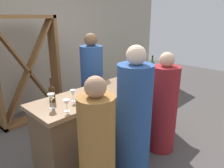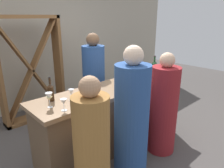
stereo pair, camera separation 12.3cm
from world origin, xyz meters
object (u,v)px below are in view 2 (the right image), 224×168
(wine_bottle_second_left_dark_green, at_px, (123,82))
(person_server_behind, at_px, (94,85))
(wine_bottle_second_right_olive_green, at_px, (154,68))
(person_left_guest, at_px, (92,153))
(wine_glass_near_left, at_px, (64,102))
(person_right_guest, at_px, (131,121))
(person_center_guest, at_px, (163,109))
(wine_bottle_rightmost_dark_green, at_px, (154,67))
(wine_bottle_leftmost_amber_brown, at_px, (51,92))
(wine_rack, at_px, (31,70))
(wine_glass_near_center, at_px, (71,93))
(wine_bottle_center_olive_green, at_px, (135,74))
(wine_glass_far_left, at_px, (143,67))
(wine_glass_near_right, at_px, (49,97))

(wine_bottle_second_left_dark_green, height_order, person_server_behind, person_server_behind)
(wine_bottle_second_right_olive_green, height_order, person_left_guest, person_left_guest)
(wine_glass_near_left, distance_m, person_right_guest, 0.79)
(person_center_guest, bearing_deg, wine_bottle_rightmost_dark_green, -39.65)
(wine_bottle_leftmost_amber_brown, distance_m, person_right_guest, 1.00)
(wine_glass_near_left, bearing_deg, person_center_guest, -15.61)
(person_center_guest, bearing_deg, wine_bottle_second_left_dark_green, 50.20)
(person_center_guest, relative_size, person_server_behind, 0.88)
(wine_rack, bearing_deg, wine_glass_near_center, -97.37)
(wine_bottle_leftmost_amber_brown, height_order, wine_bottle_second_left_dark_green, wine_bottle_leftmost_amber_brown)
(wine_bottle_center_olive_green, distance_m, wine_bottle_second_right_olive_green, 0.55)
(wine_glass_near_left, relative_size, wine_glass_far_left, 0.86)
(person_left_guest, bearing_deg, wine_glass_near_left, -4.69)
(wine_bottle_second_left_dark_green, xyz_separation_m, wine_bottle_second_right_olive_green, (0.96, 0.18, 0.02))
(wine_bottle_second_right_olive_green, relative_size, person_center_guest, 0.22)
(wine_bottle_rightmost_dark_green, bearing_deg, person_center_guest, -134.52)
(wine_bottle_second_left_dark_green, relative_size, person_right_guest, 0.17)
(person_center_guest, bearing_deg, wine_glass_near_center, 68.85)
(person_center_guest, bearing_deg, person_right_guest, 98.48)
(wine_rack, relative_size, wine_bottle_second_right_olive_green, 5.94)
(person_left_guest, bearing_deg, wine_rack, -14.54)
(wine_bottle_rightmost_dark_green, xyz_separation_m, person_right_guest, (-1.35, -0.68, -0.31))
(wine_bottle_leftmost_amber_brown, xyz_separation_m, person_right_guest, (0.58, -0.76, -0.30))
(wine_bottle_rightmost_dark_green, distance_m, wine_glass_near_left, 1.98)
(wine_glass_near_left, bearing_deg, person_right_guest, -34.33)
(wine_bottle_leftmost_amber_brown, relative_size, person_server_behind, 0.18)
(person_left_guest, relative_size, person_center_guest, 0.98)
(wine_bottle_second_left_dark_green, relative_size, wine_glass_far_left, 1.83)
(wine_bottle_second_right_olive_green, bearing_deg, wine_bottle_leftmost_amber_brown, 176.13)
(wine_bottle_center_olive_green, bearing_deg, wine_bottle_leftmost_amber_brown, 173.04)
(wine_glass_near_left, bearing_deg, wine_bottle_leftmost_amber_brown, 85.11)
(person_left_guest, xyz_separation_m, person_server_behind, (1.12, 1.38, 0.10))
(wine_rack, bearing_deg, wine_bottle_second_left_dark_green, -74.70)
(wine_rack, height_order, wine_glass_near_right, wine_rack)
(wine_rack, distance_m, person_server_behind, 1.19)
(wine_rack, distance_m, person_left_guest, 2.39)
(wine_glass_near_right, height_order, wine_glass_far_left, wine_glass_near_right)
(wine_glass_far_left, distance_m, person_server_behind, 0.92)
(wine_rack, height_order, wine_bottle_second_right_olive_green, wine_rack)
(wine_bottle_second_left_dark_green, bearing_deg, wine_bottle_rightmost_dark_green, 12.90)
(wine_bottle_center_olive_green, distance_m, wine_glass_far_left, 0.53)
(wine_bottle_rightmost_dark_green, height_order, person_left_guest, person_left_guest)
(wine_bottle_second_left_dark_green, xyz_separation_m, person_server_behind, (0.19, 0.87, -0.28))
(wine_bottle_leftmost_amber_brown, distance_m, wine_glass_far_left, 1.79)
(wine_bottle_center_olive_green, height_order, wine_glass_near_left, wine_bottle_center_olive_green)
(wine_glass_near_center, xyz_separation_m, person_center_guest, (1.12, -0.55, -0.37))
(wine_bottle_leftmost_amber_brown, relative_size, person_right_guest, 0.18)
(wine_bottle_second_right_olive_green, bearing_deg, wine_bottle_rightmost_dark_green, 34.22)
(person_server_behind, bearing_deg, wine_glass_far_left, 48.54)
(wine_bottle_center_olive_green, height_order, person_server_behind, person_server_behind)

